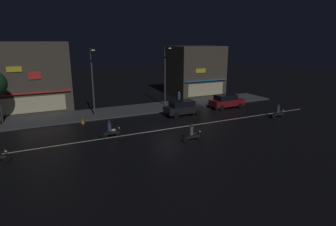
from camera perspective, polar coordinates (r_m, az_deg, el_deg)
The scene contains 14 objects.
ground_plane at distance 26.29m, azimuth -0.14°, elevation -3.35°, with size 140.00×140.00×0.00m, color black.
lane_divider_stripe at distance 26.28m, azimuth -0.14°, elevation -3.34°, with size 36.53×0.16×0.01m, color beige.
sidewalk_far at distance 33.77m, azimuth -6.39°, elevation 0.75°, with size 38.46×4.88×0.14m, color #424447.
storefront_left_block at distance 36.77m, azimuth -27.01°, elevation 6.69°, with size 9.08×6.48×8.10m.
storefront_center_block at distance 43.25m, azimuth 5.48°, elevation 8.71°, with size 7.44×6.84×7.43m.
streetlamp_mid at distance 30.60m, azimuth -15.34°, elevation 7.18°, with size 0.44×1.64×7.27m.
streetlamp_east at distance 34.78m, azimuth -0.49°, elevation 8.59°, with size 0.44×1.64×7.34m.
pedestrian_on_sidewalk at distance 35.12m, azimuth 2.29°, elevation 2.88°, with size 0.38×0.38×1.80m.
parked_car_near_kerb at distance 31.09m, azimuth 3.13°, elevation 1.13°, with size 4.30×1.98×1.67m.
parked_car_trailing at distance 35.24m, azimuth 12.01°, elevation 2.44°, with size 4.30×1.98×1.67m.
motorcycle_lead at distance 23.05m, azimuth 5.05°, elevation -4.37°, with size 1.90×0.60×1.52m.
motorcycle_opposite_lane at distance 24.40m, azimuth -11.78°, elevation -3.55°, with size 1.90×0.60×1.52m.
motorcycle_trailing_far at distance 32.28m, azimuth 21.87°, elevation 0.15°, with size 1.90×0.60×1.52m.
traffic_cone at distance 29.24m, azimuth -17.25°, elevation -1.60°, with size 0.36×0.36×0.55m, color orange.
Camera 1 is at (-10.89, -22.51, 8.11)m, focal length 29.43 mm.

